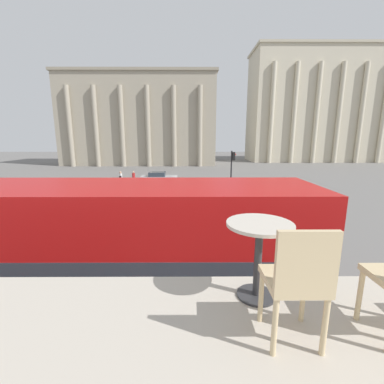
% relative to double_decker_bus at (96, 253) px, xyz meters
% --- Properties ---
extents(double_decker_bus, '(11.02, 2.75, 4.05)m').
position_rel_double_decker_bus_xyz_m(double_decker_bus, '(0.00, 0.00, 0.00)').
color(double_decker_bus, black).
rests_on(double_decker_bus, ground_plane).
extents(cafe_dining_table, '(0.60, 0.60, 0.73)m').
position_rel_double_decker_bus_xyz_m(cafe_dining_table, '(3.04, -3.95, 1.96)').
color(cafe_dining_table, '#2D2D30').
rests_on(cafe_dining_table, cafe_floor_slab).
extents(cafe_chair_0, '(0.40, 0.40, 0.91)m').
position_rel_double_decker_bus_xyz_m(cafe_chair_0, '(3.16, -4.52, 1.94)').
color(cafe_chair_0, '#D1B789').
rests_on(cafe_chair_0, cafe_floor_slab).
extents(plaza_building_left, '(30.38, 12.13, 17.48)m').
position_rel_double_decker_bus_xyz_m(plaza_building_left, '(-7.77, 48.09, 6.47)').
color(plaza_building_left, '#A39984').
rests_on(plaza_building_left, ground_plane).
extents(plaza_building_right, '(29.80, 11.87, 24.32)m').
position_rel_double_decker_bus_xyz_m(plaza_building_right, '(30.96, 54.82, 9.89)').
color(plaza_building_right, beige).
rests_on(plaza_building_right, ground_plane).
extents(traffic_light_near, '(0.42, 0.24, 3.33)m').
position_rel_double_decker_bus_xyz_m(traffic_light_near, '(-1.01, 6.57, -0.08)').
color(traffic_light_near, black).
rests_on(traffic_light_near, ground_plane).
extents(traffic_light_mid, '(0.42, 0.24, 4.16)m').
position_rel_double_decker_bus_xyz_m(traffic_light_mid, '(5.92, 15.41, 0.43)').
color(traffic_light_mid, black).
rests_on(traffic_light_mid, ground_plane).
extents(car_maroon, '(4.20, 1.93, 1.35)m').
position_rel_double_decker_bus_xyz_m(car_maroon, '(-6.13, 17.44, -1.57)').
color(car_maroon, black).
rests_on(car_maroon, ground_plane).
extents(car_silver, '(4.20, 1.93, 1.35)m').
position_rel_double_decker_bus_xyz_m(car_silver, '(-1.32, 23.61, -1.57)').
color(car_silver, black).
rests_on(car_silver, ground_plane).
extents(pedestrian_white, '(0.32, 0.32, 1.73)m').
position_rel_double_decker_bus_xyz_m(pedestrian_white, '(-5.05, 21.02, -1.27)').
color(pedestrian_white, '#282B33').
rests_on(pedestrian_white, ground_plane).
extents(pedestrian_red, '(0.32, 0.32, 1.64)m').
position_rel_double_decker_bus_xyz_m(pedestrian_red, '(-3.86, 21.89, -1.33)').
color(pedestrian_red, '#282B33').
rests_on(pedestrian_red, ground_plane).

